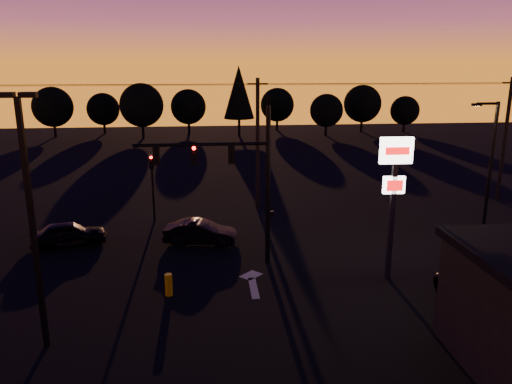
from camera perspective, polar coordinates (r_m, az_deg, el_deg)
ground at (r=22.37m, az=-1.32°, el=-12.08°), size 120.00×120.00×0.00m
lane_arrow at (r=23.90m, az=-0.41°, el=-10.22°), size 1.20×3.10×0.01m
traffic_signal_mast at (r=24.49m, az=-2.33°, el=2.59°), size 6.79×0.52×8.58m
secondary_signal at (r=32.41m, az=-11.77°, el=1.56°), size 0.30×0.31×4.35m
parking_lot_light at (r=18.59m, az=-24.39°, el=-1.66°), size 1.25×0.30×9.14m
pylon_sign at (r=23.59m, az=15.53°, el=1.52°), size 1.50×0.28×6.80m
streetlight at (r=30.23m, az=25.07°, el=2.54°), size 1.55×0.35×8.00m
utility_pole_1 at (r=34.52m, az=0.18°, el=5.61°), size 1.40×0.26×9.00m
utility_pole_2 at (r=40.50m, az=26.55°, el=5.42°), size 1.40×0.26×9.00m
power_wires at (r=34.11m, az=0.19°, el=12.21°), size 36.00×1.22×0.07m
bollard at (r=22.77m, az=-9.95°, el=-10.40°), size 0.34×0.34×1.01m
tree_0 at (r=73.11m, az=-22.22°, el=8.98°), size 5.36×5.36×6.74m
tree_1 at (r=74.64m, az=-17.07°, el=9.04°), size 4.54×4.54×5.71m
tree_2 at (r=68.68m, az=-12.95°, el=9.65°), size 5.77×5.78×7.26m
tree_3 at (r=72.23m, az=-7.74°, el=9.63°), size 4.95×4.95×6.22m
tree_4 at (r=69.17m, az=-1.97°, el=11.34°), size 4.18×4.18×9.50m
tree_5 at (r=74.91m, az=2.44°, el=9.93°), size 4.95×4.95×6.22m
tree_6 at (r=70.19m, az=8.05°, el=9.21°), size 4.54×4.54×5.71m
tree_7 at (r=74.62m, az=12.08°, el=9.84°), size 5.36×5.36×6.74m
tree_8 at (r=75.80m, az=16.65°, el=8.91°), size 4.12×4.12×5.19m
car_left at (r=29.99m, az=-20.62°, el=-4.49°), size 4.35×2.63×1.39m
car_mid at (r=28.51m, az=-6.37°, el=-4.62°), size 4.29×2.16×1.35m
suv_parked at (r=23.20m, az=25.25°, el=-10.70°), size 3.35×5.30×1.36m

